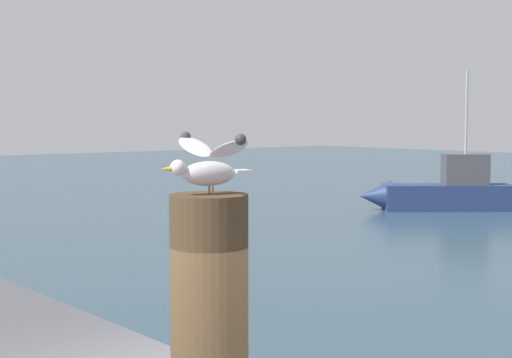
# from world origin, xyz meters

# --- Properties ---
(mooring_post) EXTENTS (0.32, 0.32, 0.93)m
(mooring_post) POSITION_xyz_m (-0.17, -0.43, 2.25)
(mooring_post) COLOR #4C3823
(mooring_post) RESTS_ON harbor_quay
(seagull) EXTENTS (0.59, 0.39, 0.25)m
(seagull) POSITION_xyz_m (-0.17, -0.43, 2.84)
(seagull) COLOR #C66F60
(seagull) RESTS_ON mooring_post
(boat_navy) EXTENTS (4.10, 4.63, 4.68)m
(boat_navy) POSITION_xyz_m (-13.24, 18.71, 0.60)
(boat_navy) COLOR navy
(boat_navy) RESTS_ON ground_plane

